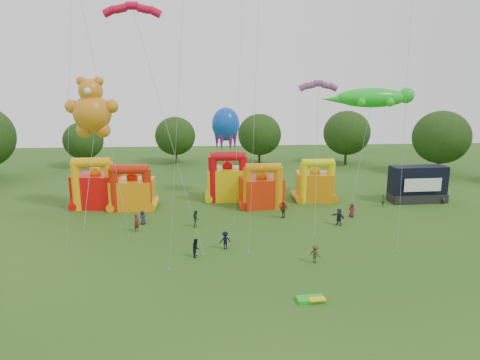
{
  "coord_description": "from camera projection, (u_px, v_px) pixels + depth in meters",
  "views": [
    {
      "loc": [
        -2.1,
        -25.73,
        15.27
      ],
      "look_at": [
        1.29,
        18.0,
        5.29
      ],
      "focal_mm": 32.0,
      "sensor_mm": 36.0,
      "label": 1
    }
  ],
  "objects": [
    {
      "name": "teddy_bear_kite",
      "position": [
        92.0,
        121.0,
        49.68
      ],
      "size": [
        6.15,
        9.97,
        16.12
      ],
      "color": "orange",
      "rests_on": "ground"
    },
    {
      "name": "parafoil_kites",
      "position": [
        163.0,
        125.0,
        40.34
      ],
      "size": [
        28.19,
        9.9,
        26.4
      ],
      "color": "red",
      "rests_on": "ground"
    },
    {
      "name": "diamond_kites",
      "position": [
        225.0,
        58.0,
        40.26
      ],
      "size": [
        33.33,
        19.14,
        41.4
      ],
      "color": "red",
      "rests_on": "ground"
    },
    {
      "name": "bouncy_castle_4",
      "position": [
        315.0,
        184.0,
        56.58
      ],
      "size": [
        5.12,
        4.31,
        5.8
      ],
      "color": "orange",
      "rests_on": "ground"
    },
    {
      "name": "bouncy_castle_3",
      "position": [
        262.0,
        190.0,
        53.53
      ],
      "size": [
        5.49,
        4.72,
        5.8
      ],
      "color": "red",
      "rests_on": "ground"
    },
    {
      "name": "spectator_0",
      "position": [
        143.0,
        217.0,
        47.12
      ],
      "size": [
        0.9,
        0.77,
        1.57
      ],
      "primitive_type": "imported",
      "rotation": [
        0.0,
        0.0,
        -0.42
      ],
      "color": "#2A2741",
      "rests_on": "ground"
    },
    {
      "name": "spectator_6",
      "position": [
        352.0,
        210.0,
        49.72
      ],
      "size": [
        0.94,
        0.83,
        1.61
      ],
      "primitive_type": "imported",
      "rotation": [
        0.0,
        0.0,
        5.79
      ],
      "color": "maroon",
      "rests_on": "ground"
    },
    {
      "name": "spectator_5",
      "position": [
        339.0,
        217.0,
        46.8
      ],
      "size": [
        1.34,
        1.8,
        1.89
      ],
      "primitive_type": "imported",
      "rotation": [
        0.0,
        0.0,
        5.22
      ],
      "color": "#25233B",
      "rests_on": "ground"
    },
    {
      "name": "bouncy_castle_1",
      "position": [
        133.0,
        191.0,
        52.81
      ],
      "size": [
        5.23,
        4.3,
        5.76
      ],
      "color": "orange",
      "rests_on": "ground"
    },
    {
      "name": "folded_kite_bundle",
      "position": [
        311.0,
        299.0,
        30.64
      ],
      "size": [
        2.08,
        1.24,
        0.31
      ],
      "color": "green",
      "rests_on": "ground"
    },
    {
      "name": "spectator_4",
      "position": [
        283.0,
        210.0,
        49.32
      ],
      "size": [
        1.22,
        1.0,
        1.95
      ],
      "primitive_type": "imported",
      "rotation": [
        0.0,
        0.0,
        3.69
      ],
      "color": "#46301C",
      "rests_on": "ground"
    },
    {
      "name": "octopus_kite",
      "position": [
        232.0,
        156.0,
        56.57
      ],
      "size": [
        4.28,
        8.67,
        12.19
      ],
      "color": "#0B45B3",
      "rests_on": "ground"
    },
    {
      "name": "tree_ring",
      "position": [
        223.0,
        225.0,
        27.68
      ],
      "size": [
        122.31,
        124.4,
        12.07
      ],
      "color": "#352314",
      "rests_on": "ground"
    },
    {
      "name": "spectator_2",
      "position": [
        196.0,
        218.0,
        46.34
      ],
      "size": [
        0.72,
        0.92,
        1.86
      ],
      "primitive_type": "imported",
      "rotation": [
        0.0,
        0.0,
        1.55
      ],
      "color": "#193F2A",
      "rests_on": "ground"
    },
    {
      "name": "bouncy_castle_2",
      "position": [
        228.0,
        181.0,
        56.74
      ],
      "size": [
        5.3,
        4.36,
        6.64
      ],
      "color": "#DBBF0B",
      "rests_on": "ground"
    },
    {
      "name": "ground",
      "position": [
        242.0,
        317.0,
        28.56
      ],
      "size": [
        160.0,
        160.0,
        0.0
      ],
      "primitive_type": "plane",
      "color": "#224E16",
      "rests_on": "ground"
    },
    {
      "name": "gecko_kite",
      "position": [
        364.0,
        137.0,
        53.46
      ],
      "size": [
        11.93,
        5.89,
        14.82
      ],
      "color": "green",
      "rests_on": "ground"
    },
    {
      "name": "spectator_7",
      "position": [
        383.0,
        201.0,
        54.0
      ],
      "size": [
        0.64,
        0.65,
        1.52
      ],
      "primitive_type": "imported",
      "rotation": [
        0.0,
        0.0,
        0.82
      ],
      "color": "#183E1F",
      "rests_on": "ground"
    },
    {
      "name": "spectator_8",
      "position": [
        196.0,
        248.0,
        38.27
      ],
      "size": [
        0.74,
        0.9,
        1.71
      ],
      "primitive_type": "imported",
      "rotation": [
        0.0,
        0.0,
        1.45
      ],
      "color": "black",
      "rests_on": "ground"
    },
    {
      "name": "spectator_1",
      "position": [
        137.0,
        223.0,
        44.81
      ],
      "size": [
        0.76,
        0.83,
        1.9
      ],
      "primitive_type": "imported",
      "rotation": [
        0.0,
        0.0,
        1.01
      ],
      "color": "maroon",
      "rests_on": "ground"
    },
    {
      "name": "spectator_3",
      "position": [
        225.0,
        240.0,
        40.09
      ],
      "size": [
        1.22,
        0.86,
        1.72
      ],
      "primitive_type": "imported",
      "rotation": [
        0.0,
        0.0,
        3.35
      ],
      "color": "black",
      "rests_on": "ground"
    },
    {
      "name": "stage_trailer",
      "position": [
        418.0,
        184.0,
        55.95
      ],
      "size": [
        7.34,
        3.06,
        4.77
      ],
      "color": "black",
      "rests_on": "ground"
    },
    {
      "name": "bouncy_castle_0",
      "position": [
        96.0,
        188.0,
        53.43
      ],
      "size": [
        5.75,
        4.93,
        6.51
      ],
      "color": "red",
      "rests_on": "ground"
    },
    {
      "name": "spectator_9",
      "position": [
        315.0,
        254.0,
        37.03
      ],
      "size": [
        1.16,
        1.19,
        1.63
      ],
      "primitive_type": "imported",
      "rotation": [
        0.0,
        0.0,
        2.3
      ],
      "color": "#3E3919",
      "rests_on": "ground"
    }
  ]
}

